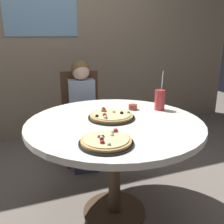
{
  "coord_description": "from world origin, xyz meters",
  "views": [
    {
      "loc": [
        -0.61,
        -1.53,
        1.32
      ],
      "look_at": [
        0.0,
        0.05,
        0.8
      ],
      "focal_mm": 40.39,
      "sensor_mm": 36.0,
      "label": 1
    }
  ],
  "objects_px": {
    "pizza_veggie": "(111,116)",
    "pizza_cheese": "(106,141)",
    "diner_child": "(83,120)",
    "sauce_bowl": "(133,107)",
    "chair_wooden": "(81,111)",
    "soda_cup": "(160,100)",
    "dining_table": "(115,134)"
  },
  "relations": [
    {
      "from": "chair_wooden",
      "to": "soda_cup",
      "type": "bearing_deg",
      "value": -64.93
    },
    {
      "from": "chair_wooden",
      "to": "pizza_veggie",
      "type": "height_order",
      "value": "chair_wooden"
    },
    {
      "from": "sauce_bowl",
      "to": "pizza_veggie",
      "type": "bearing_deg",
      "value": -149.22
    },
    {
      "from": "chair_wooden",
      "to": "diner_child",
      "type": "distance_m",
      "value": 0.19
    },
    {
      "from": "chair_wooden",
      "to": "sauce_bowl",
      "type": "bearing_deg",
      "value": -74.57
    },
    {
      "from": "chair_wooden",
      "to": "pizza_cheese",
      "type": "distance_m",
      "value": 1.4
    },
    {
      "from": "dining_table",
      "to": "sauce_bowl",
      "type": "relative_size",
      "value": 17.44
    },
    {
      "from": "pizza_veggie",
      "to": "dining_table",
      "type": "bearing_deg",
      "value": -85.96
    },
    {
      "from": "chair_wooden",
      "to": "diner_child",
      "type": "bearing_deg",
      "value": -97.6
    },
    {
      "from": "pizza_cheese",
      "to": "sauce_bowl",
      "type": "xyz_separation_m",
      "value": [
        0.42,
        0.55,
        0.0
      ]
    },
    {
      "from": "diner_child",
      "to": "soda_cup",
      "type": "xyz_separation_m",
      "value": [
        0.44,
        -0.72,
        0.35
      ]
    },
    {
      "from": "soda_cup",
      "to": "sauce_bowl",
      "type": "xyz_separation_m",
      "value": [
        -0.19,
        0.08,
        -0.06
      ]
    },
    {
      "from": "dining_table",
      "to": "chair_wooden",
      "type": "xyz_separation_m",
      "value": [
        0.01,
        1.02,
        -0.12
      ]
    },
    {
      "from": "pizza_veggie",
      "to": "pizza_cheese",
      "type": "bearing_deg",
      "value": -114.02
    },
    {
      "from": "dining_table",
      "to": "pizza_cheese",
      "type": "distance_m",
      "value": 0.41
    },
    {
      "from": "dining_table",
      "to": "chair_wooden",
      "type": "relative_size",
      "value": 1.28
    },
    {
      "from": "diner_child",
      "to": "sauce_bowl",
      "type": "xyz_separation_m",
      "value": [
        0.25,
        -0.64,
        0.29
      ]
    },
    {
      "from": "dining_table",
      "to": "diner_child",
      "type": "xyz_separation_m",
      "value": [
        -0.01,
        0.84,
        -0.17
      ]
    },
    {
      "from": "chair_wooden",
      "to": "soda_cup",
      "type": "distance_m",
      "value": 1.03
    },
    {
      "from": "soda_cup",
      "to": "pizza_cheese",
      "type": "bearing_deg",
      "value": -142.77
    },
    {
      "from": "pizza_cheese",
      "to": "soda_cup",
      "type": "distance_m",
      "value": 0.78
    },
    {
      "from": "pizza_veggie",
      "to": "pizza_cheese",
      "type": "xyz_separation_m",
      "value": [
        -0.18,
        -0.41,
        -0.0
      ]
    },
    {
      "from": "dining_table",
      "to": "chair_wooden",
      "type": "bearing_deg",
      "value": 89.26
    },
    {
      "from": "pizza_cheese",
      "to": "pizza_veggie",
      "type": "bearing_deg",
      "value": 65.98
    },
    {
      "from": "chair_wooden",
      "to": "pizza_cheese",
      "type": "xyz_separation_m",
      "value": [
        -0.2,
        -1.37,
        0.24
      ]
    },
    {
      "from": "diner_child",
      "to": "dining_table",
      "type": "bearing_deg",
      "value": -89.26
    },
    {
      "from": "soda_cup",
      "to": "sauce_bowl",
      "type": "height_order",
      "value": "soda_cup"
    },
    {
      "from": "pizza_veggie",
      "to": "sauce_bowl",
      "type": "xyz_separation_m",
      "value": [
        0.24,
        0.14,
        0.0
      ]
    },
    {
      "from": "dining_table",
      "to": "sauce_bowl",
      "type": "bearing_deg",
      "value": 40.84
    },
    {
      "from": "diner_child",
      "to": "sauce_bowl",
      "type": "height_order",
      "value": "diner_child"
    },
    {
      "from": "dining_table",
      "to": "soda_cup",
      "type": "height_order",
      "value": "soda_cup"
    },
    {
      "from": "diner_child",
      "to": "sauce_bowl",
      "type": "bearing_deg",
      "value": -68.57
    }
  ]
}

